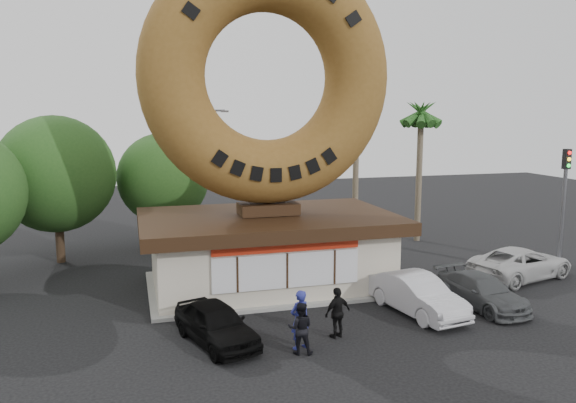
% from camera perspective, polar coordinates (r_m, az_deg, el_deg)
% --- Properties ---
extents(ground, '(90.00, 90.00, 0.00)m').
position_cam_1_polar(ground, '(20.26, 2.21, -13.46)').
color(ground, black).
rests_on(ground, ground).
extents(donut_shop, '(11.20, 7.20, 3.80)m').
position_cam_1_polar(donut_shop, '(25.20, -1.99, -4.73)').
color(donut_shop, beige).
rests_on(donut_shop, ground).
extents(giant_donut, '(10.91, 2.78, 10.91)m').
position_cam_1_polar(giant_donut, '(24.56, -2.10, 12.52)').
color(giant_donut, brown).
rests_on(giant_donut, donut_shop).
extents(tree_west, '(6.00, 6.00, 7.65)m').
position_cam_1_polar(tree_west, '(31.17, -22.52, 2.58)').
color(tree_west, '#473321').
rests_on(tree_west, ground).
extents(tree_mid, '(5.20, 5.20, 6.63)m').
position_cam_1_polar(tree_mid, '(33.06, -12.56, 2.29)').
color(tree_mid, '#473321').
rests_on(tree_mid, ground).
extents(palm_near, '(2.60, 2.60, 9.75)m').
position_cam_1_polar(palm_near, '(34.49, 7.03, 10.01)').
color(palm_near, '#726651').
rests_on(palm_near, ground).
extents(palm_far, '(2.60, 2.60, 8.75)m').
position_cam_1_polar(palm_far, '(34.67, 13.37, 8.30)').
color(palm_far, '#726651').
rests_on(palm_far, ground).
extents(street_lamp, '(2.11, 0.20, 8.00)m').
position_cam_1_polar(street_lamp, '(34.19, -9.09, 3.38)').
color(street_lamp, '#59595E').
rests_on(street_lamp, ground).
extents(traffic_signal, '(0.30, 0.38, 6.07)m').
position_cam_1_polar(traffic_signal, '(29.72, 26.24, 0.56)').
color(traffic_signal, '#59595E').
rests_on(traffic_signal, ground).
extents(person_left, '(0.85, 0.70, 2.00)m').
position_cam_1_polar(person_left, '(18.88, 1.20, -11.90)').
color(person_left, navy).
rests_on(person_left, ground).
extents(person_center, '(1.00, 0.88, 1.72)m').
position_cam_1_polar(person_center, '(18.57, 1.26, -12.74)').
color(person_center, black).
rests_on(person_center, ground).
extents(person_right, '(1.14, 0.76, 1.80)m').
position_cam_1_polar(person_right, '(19.86, 5.06, -11.18)').
color(person_right, black).
rests_on(person_right, ground).
extents(car_black, '(2.83, 4.41, 1.40)m').
position_cam_1_polar(car_black, '(19.54, -7.31, -12.19)').
color(car_black, black).
rests_on(car_black, ground).
extents(car_silver, '(2.37, 4.81, 1.52)m').
position_cam_1_polar(car_silver, '(22.65, 12.97, -9.19)').
color(car_silver, '#BBBBC1').
rests_on(car_silver, ground).
extents(car_grey, '(2.25, 4.59, 1.28)m').
position_cam_1_polar(car_grey, '(24.13, 19.09, -8.63)').
color(car_grey, '#4F5254').
rests_on(car_grey, ground).
extents(car_white, '(5.76, 3.72, 1.48)m').
position_cam_1_polar(car_white, '(28.82, 22.59, -5.79)').
color(car_white, beige).
rests_on(car_white, ground).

